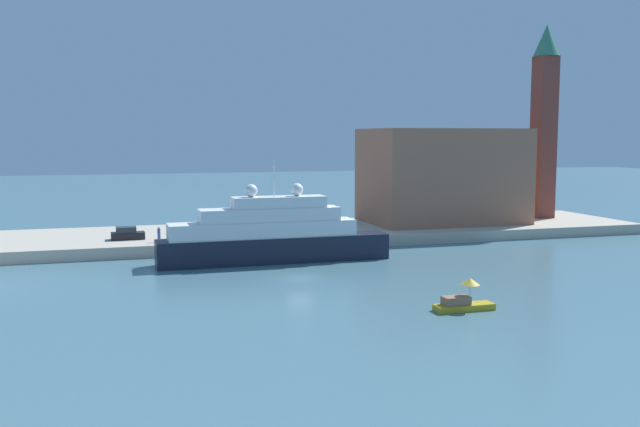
% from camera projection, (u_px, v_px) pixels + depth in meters
% --- Properties ---
extents(ground, '(400.00, 400.00, 0.00)m').
position_uv_depth(ground, '(300.00, 278.00, 68.90)').
color(ground, slate).
extents(quay_dock, '(110.00, 19.30, 1.40)m').
position_uv_depth(quay_dock, '(248.00, 236.00, 93.21)').
color(quay_dock, '#B7AD99').
rests_on(quay_dock, ground).
extents(large_yacht, '(25.61, 3.78, 11.22)m').
position_uv_depth(large_yacht, '(271.00, 236.00, 77.43)').
color(large_yacht, black).
rests_on(large_yacht, ground).
extents(small_motorboat, '(4.90, 1.53, 2.58)m').
position_uv_depth(small_motorboat, '(463.00, 301.00, 56.15)').
color(small_motorboat, '#B7991E').
rests_on(small_motorboat, ground).
extents(harbor_building, '(21.63, 14.43, 13.45)m').
position_uv_depth(harbor_building, '(442.00, 176.00, 102.07)').
color(harbor_building, '#9E664C').
rests_on(harbor_building, quay_dock).
extents(bell_tower, '(3.82, 3.82, 28.90)m').
position_uv_depth(bell_tower, '(544.00, 114.00, 106.28)').
color(bell_tower, brown).
rests_on(bell_tower, quay_dock).
extents(parked_car, '(3.96, 1.84, 1.53)m').
position_uv_depth(parked_car, '(127.00, 234.00, 85.17)').
color(parked_car, black).
rests_on(parked_car, quay_dock).
extents(person_figure, '(0.36, 0.36, 1.84)m').
position_uv_depth(person_figure, '(159.00, 235.00, 82.87)').
color(person_figure, '#334C8C').
rests_on(person_figure, quay_dock).
extents(mooring_bollard, '(0.51, 0.51, 0.89)m').
position_uv_depth(mooring_bollard, '(313.00, 234.00, 86.73)').
color(mooring_bollard, black).
rests_on(mooring_bollard, quay_dock).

